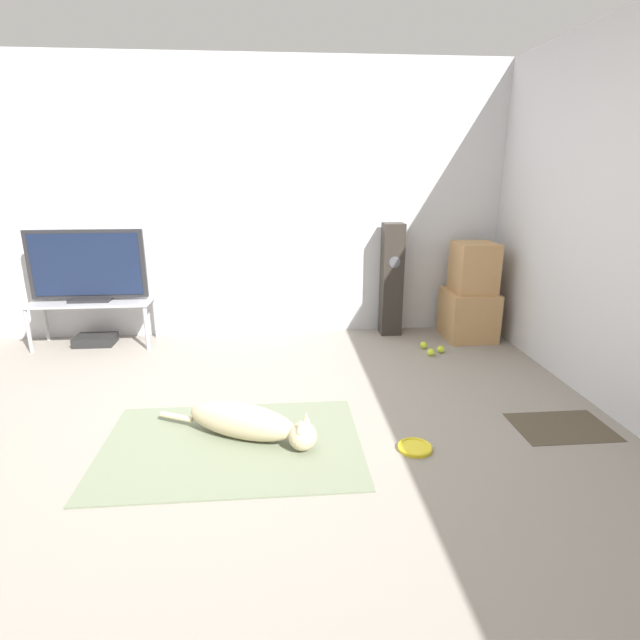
{
  "coord_description": "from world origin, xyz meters",
  "views": [
    {
      "loc": [
        0.38,
        -2.75,
        1.58
      ],
      "look_at": [
        0.71,
        0.95,
        0.45
      ],
      "focal_mm": 28.0,
      "sensor_mm": 36.0,
      "label": 1
    }
  ],
  "objects_px": {
    "frisbee": "(415,447)",
    "cardboard_box_upper": "(474,267)",
    "tv_stand": "(92,306)",
    "tennis_ball_loose_on_carpet": "(424,345)",
    "tv": "(87,266)",
    "dog": "(249,423)",
    "game_console": "(95,340)",
    "tennis_ball_by_boxes": "(431,352)",
    "floor_speaker": "(392,280)",
    "tennis_ball_near_speaker": "(441,349)",
    "cardboard_box_lower": "(468,315)"
  },
  "relations": [
    {
      "from": "frisbee",
      "to": "game_console",
      "type": "xyz_separation_m",
      "value": [
        -2.5,
        2.06,
        0.03
      ]
    },
    {
      "from": "floor_speaker",
      "to": "game_console",
      "type": "xyz_separation_m",
      "value": [
        -2.82,
        -0.09,
        -0.5
      ]
    },
    {
      "from": "tv_stand",
      "to": "cardboard_box_upper",
      "type": "bearing_deg",
      "value": -1.44
    },
    {
      "from": "tv",
      "to": "tennis_ball_near_speaker",
      "type": "height_order",
      "value": "tv"
    },
    {
      "from": "tennis_ball_by_boxes",
      "to": "tennis_ball_near_speaker",
      "type": "height_order",
      "value": "same"
    },
    {
      "from": "tennis_ball_loose_on_carpet",
      "to": "tennis_ball_by_boxes",
      "type": "bearing_deg",
      "value": -86.65
    },
    {
      "from": "frisbee",
      "to": "cardboard_box_upper",
      "type": "height_order",
      "value": "cardboard_box_upper"
    },
    {
      "from": "frisbee",
      "to": "tennis_ball_by_boxes",
      "type": "distance_m",
      "value": 1.59
    },
    {
      "from": "floor_speaker",
      "to": "tv_stand",
      "type": "height_order",
      "value": "floor_speaker"
    },
    {
      "from": "cardboard_box_upper",
      "to": "floor_speaker",
      "type": "bearing_deg",
      "value": 165.23
    },
    {
      "from": "tv",
      "to": "tennis_ball_by_boxes",
      "type": "relative_size",
      "value": 15.51
    },
    {
      "from": "frisbee",
      "to": "cardboard_box_upper",
      "type": "distance_m",
      "value": 2.33
    },
    {
      "from": "cardboard_box_lower",
      "to": "floor_speaker",
      "type": "relative_size",
      "value": 0.45
    },
    {
      "from": "dog",
      "to": "cardboard_box_lower",
      "type": "relative_size",
      "value": 2.01
    },
    {
      "from": "cardboard_box_upper",
      "to": "tv",
      "type": "bearing_deg",
      "value": 178.51
    },
    {
      "from": "tennis_ball_near_speaker",
      "to": "tennis_ball_loose_on_carpet",
      "type": "relative_size",
      "value": 1.0
    },
    {
      "from": "game_console",
      "to": "cardboard_box_lower",
      "type": "bearing_deg",
      "value": -1.64
    },
    {
      "from": "cardboard_box_upper",
      "to": "tennis_ball_near_speaker",
      "type": "relative_size",
      "value": 7.01
    },
    {
      "from": "frisbee",
      "to": "tennis_ball_by_boxes",
      "type": "bearing_deg",
      "value": 69.74
    },
    {
      "from": "tennis_ball_loose_on_carpet",
      "to": "game_console",
      "type": "distance_m",
      "value": 3.06
    },
    {
      "from": "dog",
      "to": "tennis_ball_by_boxes",
      "type": "distance_m",
      "value": 2.01
    },
    {
      "from": "tennis_ball_by_boxes",
      "to": "tennis_ball_loose_on_carpet",
      "type": "height_order",
      "value": "same"
    },
    {
      "from": "dog",
      "to": "frisbee",
      "type": "height_order",
      "value": "dog"
    },
    {
      "from": "dog",
      "to": "tennis_ball_loose_on_carpet",
      "type": "xyz_separation_m",
      "value": [
        1.51,
        1.49,
        -0.09
      ]
    },
    {
      "from": "tv_stand",
      "to": "tennis_ball_near_speaker",
      "type": "relative_size",
      "value": 16.32
    },
    {
      "from": "tv",
      "to": "tennis_ball_loose_on_carpet",
      "type": "distance_m",
      "value": 3.12
    },
    {
      "from": "tv_stand",
      "to": "tv",
      "type": "relative_size",
      "value": 1.05
    },
    {
      "from": "frisbee",
      "to": "tennis_ball_near_speaker",
      "type": "xyz_separation_m",
      "value": [
        0.66,
        1.56,
        0.02
      ]
    },
    {
      "from": "tennis_ball_loose_on_carpet",
      "to": "tv",
      "type": "bearing_deg",
      "value": 172.95
    },
    {
      "from": "tv",
      "to": "tennis_ball_by_boxes",
      "type": "xyz_separation_m",
      "value": [
        3.03,
        -0.56,
        -0.71
      ]
    },
    {
      "from": "frisbee",
      "to": "cardboard_box_upper",
      "type": "xyz_separation_m",
      "value": [
        1.06,
        1.96,
        0.68
      ]
    },
    {
      "from": "dog",
      "to": "tennis_ball_by_boxes",
      "type": "height_order",
      "value": "dog"
    },
    {
      "from": "cardboard_box_lower",
      "to": "tennis_ball_near_speaker",
      "type": "height_order",
      "value": "cardboard_box_lower"
    },
    {
      "from": "frisbee",
      "to": "dog",
      "type": "bearing_deg",
      "value": 169.06
    },
    {
      "from": "tv",
      "to": "cardboard_box_upper",
      "type": "bearing_deg",
      "value": -1.49
    },
    {
      "from": "tv_stand",
      "to": "tennis_ball_by_boxes",
      "type": "distance_m",
      "value": 3.1
    },
    {
      "from": "floor_speaker",
      "to": "tv_stand",
      "type": "xyz_separation_m",
      "value": [
        -2.81,
        -0.11,
        -0.17
      ]
    },
    {
      "from": "cardboard_box_lower",
      "to": "cardboard_box_upper",
      "type": "distance_m",
      "value": 0.46
    },
    {
      "from": "tv",
      "to": "tennis_ball_near_speaker",
      "type": "xyz_separation_m",
      "value": [
        3.14,
        -0.49,
        -0.71
      ]
    },
    {
      "from": "cardboard_box_upper",
      "to": "game_console",
      "type": "height_order",
      "value": "cardboard_box_upper"
    },
    {
      "from": "dog",
      "to": "tv",
      "type": "distance_m",
      "value": 2.48
    },
    {
      "from": "frisbee",
      "to": "game_console",
      "type": "bearing_deg",
      "value": 140.49
    },
    {
      "from": "cardboard_box_upper",
      "to": "cardboard_box_lower",
      "type": "bearing_deg",
      "value": -174.02
    },
    {
      "from": "cardboard_box_lower",
      "to": "tv_stand",
      "type": "distance_m",
      "value": 3.53
    },
    {
      "from": "tv_stand",
      "to": "frisbee",
      "type": "bearing_deg",
      "value": -39.56
    },
    {
      "from": "cardboard_box_upper",
      "to": "tennis_ball_near_speaker",
      "type": "xyz_separation_m",
      "value": [
        -0.4,
        -0.4,
        -0.66
      ]
    },
    {
      "from": "floor_speaker",
      "to": "tennis_ball_near_speaker",
      "type": "height_order",
      "value": "floor_speaker"
    },
    {
      "from": "tv_stand",
      "to": "tennis_ball_by_boxes",
      "type": "height_order",
      "value": "tv_stand"
    },
    {
      "from": "tv",
      "to": "tennis_ball_by_boxes",
      "type": "height_order",
      "value": "tv"
    },
    {
      "from": "frisbee",
      "to": "cardboard_box_upper",
      "type": "bearing_deg",
      "value": 61.47
    }
  ]
}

